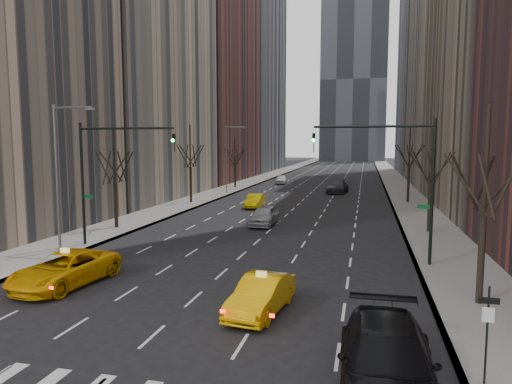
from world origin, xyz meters
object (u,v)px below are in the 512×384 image
Objects in this scene: parked_suv_black at (387,362)px; taxi_sedan at (261,295)px; silver_sedan_ahead at (264,216)px; taxi_suv at (65,269)px.

taxi_sedan is at bearing 132.03° from parked_suv_black.
silver_sedan_ahead reaches higher than taxi_sedan.
silver_sedan_ahead is at bearing 109.90° from taxi_sedan.
parked_suv_black is (14.63, -6.36, 0.12)m from taxi_suv.
taxi_sedan is 0.96× the size of silver_sedan_ahead.
parked_suv_black is at bearing -16.78° from taxi_suv.
silver_sedan_ahead is 25.93m from parked_suv_black.
taxi_sedan is at bearing -76.88° from silver_sedan_ahead.
taxi_suv is 1.28× the size of taxi_sedan.
taxi_suv is at bearing 156.15° from parked_suv_black.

